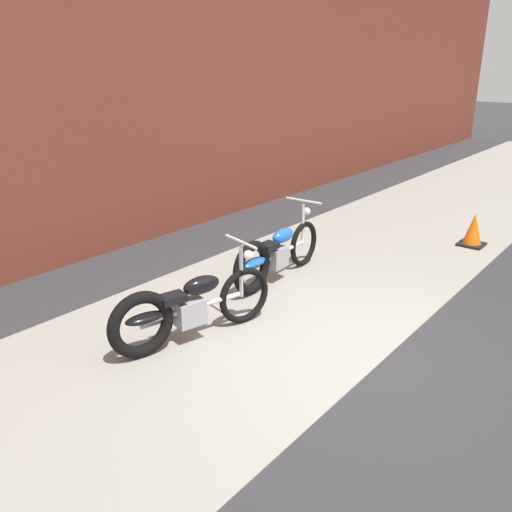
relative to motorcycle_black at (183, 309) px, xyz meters
name	(u,v)px	position (x,y,z in m)	size (l,w,h in m)	color
ground_plane	(382,362)	(0.99, -1.87, -0.40)	(80.00, 80.00, 0.00)	#2D2D30
sidewalk_slab	(250,314)	(0.99, -0.12, -0.40)	(36.00, 3.50, 0.01)	gray
brick_building_wall	(65,88)	(0.99, 3.33, 2.14)	(36.00, 0.50, 5.07)	brown
motorcycle_black	(183,309)	(0.00, 0.00, 0.00)	(1.97, 0.76, 1.03)	black
motorcycle_blue	(273,255)	(1.96, 0.27, 0.00)	(2.01, 0.58, 1.03)	black
traffic_cone	(473,231)	(5.31, -1.37, -0.15)	(0.40, 0.40, 0.55)	orange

